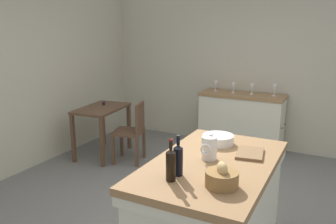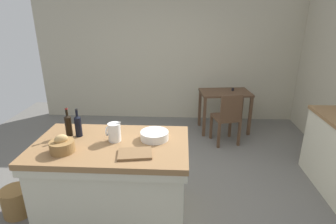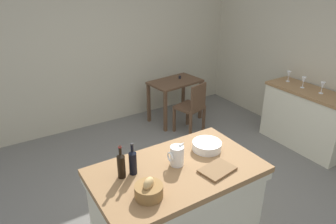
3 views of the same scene
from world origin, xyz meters
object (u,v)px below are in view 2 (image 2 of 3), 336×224
Objects in this scene: wash_bowl at (154,135)px; cutting_board at (135,154)px; bread_basket at (62,146)px; wine_bottle_amber at (68,125)px; wicker_hamper at (17,201)px; island_table at (114,176)px; wine_bottle_dark at (78,125)px; pitcher at (114,132)px; wooden_chair at (227,117)px; writing_desk at (225,98)px.

wash_bowl reaches higher than cutting_board.
wine_bottle_amber is at bearing 102.27° from bread_basket.
wash_bowl is 0.95× the size of wicker_hamper.
island_table is 0.67m from wine_bottle_dark.
island_table is at bearing -119.24° from pitcher.
wine_bottle_amber reaches higher than bread_basket.
bread_basket is 0.71m from cutting_board.
wooden_chair reaches higher than cutting_board.
wine_bottle_dark is 1.00× the size of wicker_hamper.
pitcher is 1.01× the size of bread_basket.
wicker_hamper is at bearing -136.91° from writing_desk.
wine_bottle_dark reaches higher than pitcher.
wicker_hamper is (-1.12, -0.14, -0.81)m from pitcher.
writing_desk is 3.59m from wicker_hamper.
wooden_chair is at bearing 50.18° from island_table.
wine_bottle_amber is (-0.11, 0.01, 0.00)m from wine_bottle_dark.
wicker_hamper is at bearing -175.39° from island_table.
cutting_board reaches higher than island_table.
wine_bottle_amber is 1.06m from wicker_hamper.
bread_basket is (-0.85, -0.32, 0.02)m from wash_bowl.
wine_bottle_amber is 1.01× the size of wicker_hamper.
wooden_chair is 2.78m from bread_basket.
wine_bottle_amber reaches higher than wash_bowl.
bread_basket reaches higher than wicker_hamper.
wine_bottle_dark is at bearing 18.09° from wicker_hamper.
wine_bottle_dark is (-0.41, 0.09, 0.03)m from pitcher.
wash_bowl is 0.83m from wine_bottle_dark.
wooden_chair is 3.19m from wicker_hamper.
writing_desk is 3.02× the size of wine_bottle_amber.
wooden_chair reaches higher than wicker_hamper.
wine_bottle_amber is at bearing 177.89° from wash_bowl.
wine_bottle_amber is (-0.52, 0.10, 0.03)m from pitcher.
writing_desk is 3.22× the size of wash_bowl.
writing_desk is at bearing 53.01° from bread_basket.
wine_bottle_amber is at bearing 154.10° from cutting_board.
writing_desk is 3.03× the size of cutting_board.
wooden_chair is 2.84× the size of cutting_board.
island_table is 1.77× the size of wooden_chair.
pitcher is 0.42m from wash_bowl.
wash_bowl is (0.44, 0.12, 0.44)m from island_table.
wooden_chair is at bearing 57.94° from wash_bowl.
island_table is 6.72× the size of pitcher.
writing_desk is 3.21m from bread_basket.
wine_bottle_amber reaches higher than cutting_board.
wine_bottle_amber is (-0.78, 0.38, 0.12)m from cutting_board.
island_table is at bearing 4.61° from wicker_hamper.
wash_bowl is at bearing -115.63° from writing_desk.
island_table is 5.02× the size of wine_bottle_amber.
writing_desk is 2.49m from wash_bowl.
island_table is 2.80m from writing_desk.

